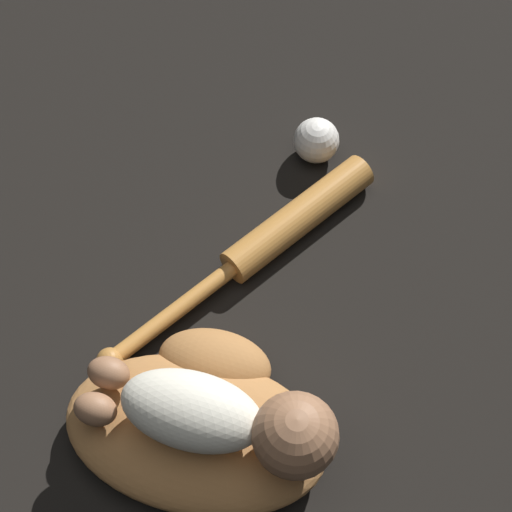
{
  "coord_description": "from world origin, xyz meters",
  "views": [
    {
      "loc": [
        0.33,
        -0.2,
        1.09
      ],
      "look_at": [
        -0.02,
        0.31,
        0.07
      ],
      "focal_mm": 60.0,
      "sensor_mm": 36.0,
      "label": 1
    }
  ],
  "objects_px": {
    "baseball_bat": "(272,238)",
    "baseball_glove": "(199,420)",
    "baseball": "(316,140)",
    "baby_figure": "(227,419)"
  },
  "relations": [
    {
      "from": "baby_figure",
      "to": "baseball_bat",
      "type": "height_order",
      "value": "baby_figure"
    },
    {
      "from": "baseball_glove",
      "to": "baseball_bat",
      "type": "distance_m",
      "value": 0.3
    },
    {
      "from": "baseball_bat",
      "to": "baseball",
      "type": "bearing_deg",
      "value": 102.24
    },
    {
      "from": "baby_figure",
      "to": "baseball",
      "type": "bearing_deg",
      "value": 109.42
    },
    {
      "from": "baseball",
      "to": "baseball_glove",
      "type": "bearing_deg",
      "value": -75.86
    },
    {
      "from": "baseball_bat",
      "to": "baseball",
      "type": "xyz_separation_m",
      "value": [
        -0.04,
        0.18,
        0.01
      ]
    },
    {
      "from": "baseball_glove",
      "to": "baseball_bat",
      "type": "relative_size",
      "value": 0.8
    },
    {
      "from": "baby_figure",
      "to": "baseball",
      "type": "distance_m",
      "value": 0.51
    },
    {
      "from": "baby_figure",
      "to": "baseball_bat",
      "type": "relative_size",
      "value": 0.66
    },
    {
      "from": "baseball_bat",
      "to": "baseball_glove",
      "type": "bearing_deg",
      "value": -74.67
    }
  ]
}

